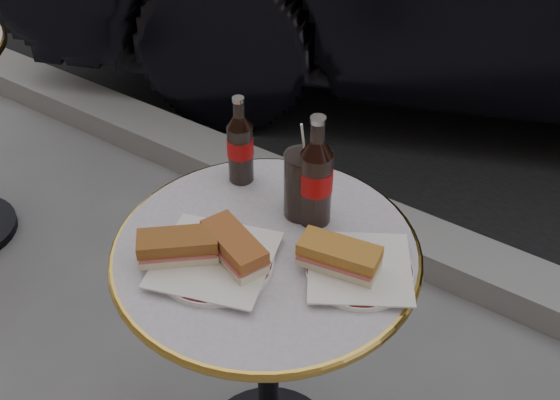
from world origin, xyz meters
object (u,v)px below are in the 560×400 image
Objects in this scene: bistro_table at (268,363)px; plate_right at (359,270)px; cola_glass at (301,185)px; cola_bottle_right at (316,171)px; cola_bottle_left at (240,140)px; plate_left at (215,262)px.

plate_right reaches higher than bistro_table.
cola_bottle_right is at bearing -0.15° from cola_glass.
cola_bottle_right reaches higher than cola_bottle_left.
cola_bottle_left is 1.38× the size of cola_glass.
cola_glass reaches higher than bistro_table.
cola_bottle_right is 1.65× the size of cola_glass.
cola_bottle_left is (-0.36, 0.11, 0.10)m from plate_right.
cola_bottle_left reaches higher than plate_left.
cola_glass is at bearing -8.84° from cola_bottle_left.
plate_left is 0.29m from cola_bottle_left.
bistro_table is 0.46m from cola_glass.
cola_bottle_right is 0.06m from cola_glass.
bistro_table is 3.50× the size of cola_bottle_left.
plate_left is 1.11× the size of plate_right.
plate_right is at bearing 12.67° from bistro_table.
cola_bottle_right is (-0.15, 0.09, 0.12)m from plate_right.
plate_right is 0.82× the size of cola_bottle_right.
plate_left is 1.51× the size of cola_glass.
plate_right is 1.35× the size of cola_glass.
bistro_table is at bearing 60.53° from plate_left.
cola_bottle_right is (0.21, -0.03, 0.02)m from cola_bottle_left.
plate_left is (-0.05, -0.10, 0.37)m from bistro_table.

